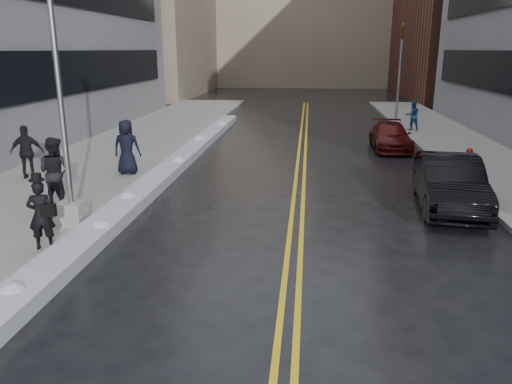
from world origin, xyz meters
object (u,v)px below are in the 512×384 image
(pedestrian_east, at_px, (412,115))
(car_black, at_px, (449,183))
(pedestrian_b, at_px, (55,172))
(pedestrian_d, at_px, (27,152))
(car_maroon, at_px, (390,136))
(lamppost, at_px, (64,134))
(traffic_signal, at_px, (400,68))
(pedestrian_c, at_px, (127,147))
(fire_hydrant, at_px, (469,156))
(pedestrian_fedora, at_px, (41,215))

(pedestrian_east, relative_size, car_black, 0.35)
(pedestrian_b, distance_m, pedestrian_d, 4.04)
(pedestrian_east, bearing_deg, car_maroon, 60.46)
(car_black, relative_size, car_maroon, 1.13)
(lamppost, xyz_separation_m, traffic_signal, (11.80, 22.00, 0.87))
(lamppost, bearing_deg, pedestrian_east, 55.30)
(car_black, bearing_deg, pedestrian_c, 171.58)
(pedestrian_b, height_order, pedestrian_east, pedestrian_b)
(fire_hydrant, relative_size, pedestrian_c, 0.37)
(lamppost, distance_m, car_black, 10.74)
(pedestrian_b, bearing_deg, pedestrian_east, -116.48)
(fire_hydrant, xyz_separation_m, pedestrian_c, (-12.79, -2.51, 0.59))
(pedestrian_fedora, xyz_separation_m, pedestrian_b, (-1.22, 3.07, 0.22))
(pedestrian_d, bearing_deg, fire_hydrant, 174.10)
(pedestrian_d, bearing_deg, car_black, 155.03)
(lamppost, bearing_deg, traffic_signal, 61.79)
(pedestrian_east, bearing_deg, pedestrian_c, 34.85)
(traffic_signal, height_order, pedestrian_c, traffic_signal)
(pedestrian_east, bearing_deg, lamppost, 46.82)
(pedestrian_east, bearing_deg, pedestrian_b, 41.96)
(car_black, distance_m, car_maroon, 9.22)
(pedestrian_fedora, height_order, pedestrian_east, pedestrian_east)
(pedestrian_d, relative_size, car_black, 0.40)
(pedestrian_c, distance_m, car_black, 11.02)
(pedestrian_fedora, height_order, pedestrian_d, pedestrian_d)
(lamppost, bearing_deg, pedestrian_c, 95.05)
(fire_hydrant, xyz_separation_m, pedestrian_east, (-0.43, 9.14, 0.42))
(pedestrian_b, xyz_separation_m, pedestrian_c, (0.63, 4.07, -0.03))
(pedestrian_c, relative_size, pedestrian_d, 1.06)
(pedestrian_fedora, height_order, pedestrian_b, pedestrian_b)
(pedestrian_fedora, relative_size, pedestrian_d, 0.86)
(pedestrian_fedora, bearing_deg, lamppost, -102.95)
(pedestrian_fedora, relative_size, car_black, 0.34)
(lamppost, xyz_separation_m, fire_hydrant, (12.30, 8.00, -1.98))
(fire_hydrant, bearing_deg, car_black, -112.10)
(lamppost, distance_m, pedestrian_c, 5.68)
(lamppost, height_order, pedestrian_d, lamppost)
(pedestrian_fedora, relative_size, pedestrian_east, 0.98)
(lamppost, relative_size, pedestrian_east, 4.65)
(pedestrian_fedora, bearing_deg, car_black, -172.40)
(traffic_signal, distance_m, pedestrian_c, 20.71)
(traffic_signal, bearing_deg, pedestrian_d, -131.59)
(pedestrian_d, xyz_separation_m, car_black, (13.95, -1.64, -0.31))
(pedestrian_d, xyz_separation_m, car_maroon, (13.65, 7.57, -0.48))
(car_black, bearing_deg, pedestrian_east, 88.81)
(lamppost, xyz_separation_m, pedestrian_d, (-3.74, 4.49, -1.45))
(pedestrian_b, bearing_deg, lamppost, 141.24)
(car_black, bearing_deg, pedestrian_d, 178.71)
(traffic_signal, bearing_deg, pedestrian_fedora, -116.32)
(traffic_signal, bearing_deg, lamppost, -118.21)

